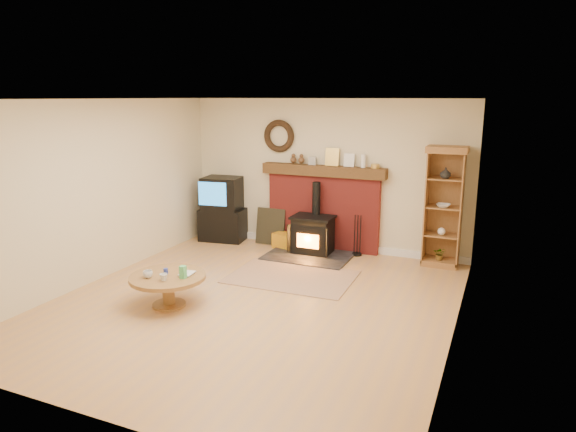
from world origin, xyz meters
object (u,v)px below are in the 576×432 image
at_px(tv_unit, 223,210).
at_px(curio_cabinet, 444,207).
at_px(wood_stove, 312,236).
at_px(coffee_table, 168,281).

bearing_deg(tv_unit, curio_cabinet, 1.25).
bearing_deg(wood_stove, curio_cabinet, 7.82).
bearing_deg(wood_stove, tv_unit, 173.82).
relative_size(wood_stove, coffee_table, 1.45).
xyz_separation_m(tv_unit, coffee_table, (0.95, -3.01, -0.23)).
distance_m(wood_stove, coffee_table, 2.95).
bearing_deg(curio_cabinet, coffee_table, -134.02).
xyz_separation_m(wood_stove, coffee_table, (-0.91, -2.81, 0.02)).
relative_size(tv_unit, curio_cabinet, 0.63).
relative_size(tv_unit, coffee_table, 1.23).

